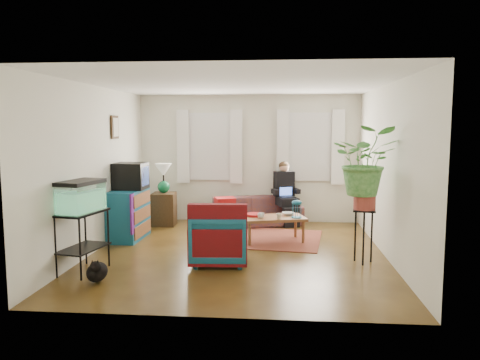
# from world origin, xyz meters

# --- Properties ---
(floor) EXTENTS (4.50, 5.00, 0.01)m
(floor) POSITION_xyz_m (0.00, 0.00, 0.00)
(floor) COLOR #4F2B14
(floor) RESTS_ON ground
(ceiling) EXTENTS (4.50, 5.00, 0.01)m
(ceiling) POSITION_xyz_m (0.00, 0.00, 2.60)
(ceiling) COLOR white
(ceiling) RESTS_ON wall_back
(wall_back) EXTENTS (4.50, 0.01, 2.60)m
(wall_back) POSITION_xyz_m (0.00, 2.50, 1.30)
(wall_back) COLOR silver
(wall_back) RESTS_ON floor
(wall_front) EXTENTS (4.50, 0.01, 2.60)m
(wall_front) POSITION_xyz_m (0.00, -2.50, 1.30)
(wall_front) COLOR silver
(wall_front) RESTS_ON floor
(wall_left) EXTENTS (0.01, 5.00, 2.60)m
(wall_left) POSITION_xyz_m (-2.25, 0.00, 1.30)
(wall_left) COLOR silver
(wall_left) RESTS_ON floor
(wall_right) EXTENTS (0.01, 5.00, 2.60)m
(wall_right) POSITION_xyz_m (2.25, 0.00, 1.30)
(wall_right) COLOR silver
(wall_right) RESTS_ON floor
(window_left) EXTENTS (1.08, 0.04, 1.38)m
(window_left) POSITION_xyz_m (-0.80, 2.48, 1.55)
(window_left) COLOR white
(window_left) RESTS_ON wall_back
(window_right) EXTENTS (1.08, 0.04, 1.38)m
(window_right) POSITION_xyz_m (1.25, 2.48, 1.55)
(window_right) COLOR white
(window_right) RESTS_ON wall_back
(curtains_left) EXTENTS (1.36, 0.06, 1.50)m
(curtains_left) POSITION_xyz_m (-0.80, 2.40, 1.55)
(curtains_left) COLOR white
(curtains_left) RESTS_ON wall_back
(curtains_right) EXTENTS (1.36, 0.06, 1.50)m
(curtains_right) POSITION_xyz_m (1.25, 2.40, 1.55)
(curtains_right) COLOR white
(curtains_right) RESTS_ON wall_back
(picture_frame) EXTENTS (0.04, 0.32, 0.40)m
(picture_frame) POSITION_xyz_m (-2.21, 0.85, 1.95)
(picture_frame) COLOR #3D2616
(picture_frame) RESTS_ON wall_left
(area_rug) EXTENTS (2.19, 1.85, 0.01)m
(area_rug) POSITION_xyz_m (0.35, 0.96, 0.01)
(area_rug) COLOR brown
(area_rug) RESTS_ON floor
(sofa) EXTENTS (2.07, 1.34, 0.75)m
(sofa) POSITION_xyz_m (0.10, 2.05, 0.38)
(sofa) COLOR brown
(sofa) RESTS_ON floor
(seated_person) EXTENTS (0.65, 0.72, 1.15)m
(seated_person) POSITION_xyz_m (0.76, 2.28, 0.57)
(seated_person) COLOR black
(seated_person) RESTS_ON sofa
(side_table) EXTENTS (0.47, 0.47, 0.65)m
(side_table) POSITION_xyz_m (-1.65, 1.92, 0.33)
(side_table) COLOR #3A2616
(side_table) RESTS_ON floor
(table_lamp) EXTENTS (0.35, 0.35, 0.59)m
(table_lamp) POSITION_xyz_m (-1.65, 1.92, 0.93)
(table_lamp) COLOR white
(table_lamp) RESTS_ON side_table
(dresser) EXTENTS (0.51, 0.98, 0.87)m
(dresser) POSITION_xyz_m (-1.99, 0.77, 0.43)
(dresser) COLOR #11666B
(dresser) RESTS_ON floor
(crt_tv) EXTENTS (0.54, 0.50, 0.46)m
(crt_tv) POSITION_xyz_m (-1.97, 0.86, 1.10)
(crt_tv) COLOR black
(crt_tv) RESTS_ON dresser
(aquarium_stand) EXTENTS (0.55, 0.81, 0.83)m
(aquarium_stand) POSITION_xyz_m (-2.00, -1.13, 0.41)
(aquarium_stand) COLOR black
(aquarium_stand) RESTS_ON floor
(aquarium) EXTENTS (0.50, 0.73, 0.44)m
(aquarium) POSITION_xyz_m (-2.00, -1.13, 1.04)
(aquarium) COLOR #7FD899
(aquarium) RESTS_ON aquarium_stand
(black_cat) EXTENTS (0.34, 0.43, 0.32)m
(black_cat) POSITION_xyz_m (-1.65, -1.53, 0.16)
(black_cat) COLOR black
(black_cat) RESTS_ON floor
(armchair) EXTENTS (0.83, 0.79, 0.81)m
(armchair) POSITION_xyz_m (-0.22, -0.55, 0.41)
(armchair) COLOR #135472
(armchair) RESTS_ON floor
(serape_throw) EXTENTS (0.83, 0.24, 0.67)m
(serape_throw) POSITION_xyz_m (-0.20, -0.86, 0.58)
(serape_throw) COLOR #9E0A0A
(serape_throw) RESTS_ON armchair
(coffee_table) EXTENTS (1.16, 0.83, 0.44)m
(coffee_table) POSITION_xyz_m (0.54, 0.74, 0.22)
(coffee_table) COLOR brown
(coffee_table) RESTS_ON floor
(cup_a) EXTENTS (0.15, 0.15, 0.09)m
(cup_a) POSITION_xyz_m (0.34, 0.59, 0.48)
(cup_a) COLOR white
(cup_a) RESTS_ON coffee_table
(cup_b) EXTENTS (0.12, 0.12, 0.09)m
(cup_b) POSITION_xyz_m (0.63, 0.59, 0.48)
(cup_b) COLOR beige
(cup_b) RESTS_ON coffee_table
(bowl) EXTENTS (0.25, 0.25, 0.05)m
(bowl) POSITION_xyz_m (0.80, 0.91, 0.46)
(bowl) COLOR white
(bowl) RESTS_ON coffee_table
(snack_tray) EXTENTS (0.40, 0.40, 0.04)m
(snack_tray) POSITION_xyz_m (0.23, 0.81, 0.45)
(snack_tray) COLOR #B21414
(snack_tray) RESTS_ON coffee_table
(birdcage) EXTENTS (0.21, 0.21, 0.31)m
(birdcage) POSITION_xyz_m (0.93, 0.70, 0.59)
(birdcage) COLOR #115B6B
(birdcage) RESTS_ON coffee_table
(plant_stand) EXTENTS (0.38, 0.38, 0.78)m
(plant_stand) POSITION_xyz_m (1.85, -0.38, 0.39)
(plant_stand) COLOR black
(plant_stand) RESTS_ON floor
(potted_plant) EXTENTS (1.01, 0.91, 0.99)m
(potted_plant) POSITION_xyz_m (1.85, -0.38, 1.33)
(potted_plant) COLOR #599947
(potted_plant) RESTS_ON plant_stand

